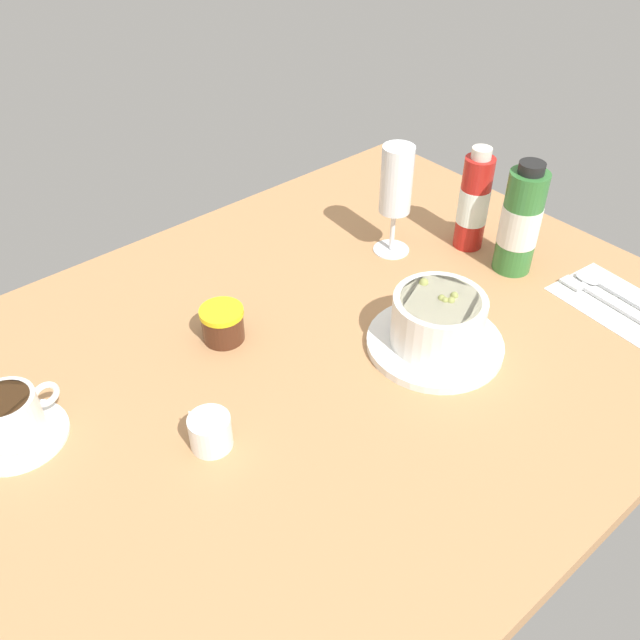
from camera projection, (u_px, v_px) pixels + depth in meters
The scene contains 9 objects.
ground_plane at pixel (324, 356), 96.74cm from camera, with size 110.00×84.00×3.00cm, color #B27F51.
porridge_bowl at pixel (437, 324), 93.50cm from camera, with size 19.19×19.19×9.24cm.
cutlery_setting at pixel (613, 300), 104.01cm from camera, with size 13.80×18.49×0.90cm.
coffee_cup at pixel (12, 419), 81.31cm from camera, with size 12.59×12.25×6.78cm.
creamer_jug at pixel (210, 431), 80.95cm from camera, with size 5.15×6.12×5.10cm.
wine_glass at pixel (396, 185), 107.46cm from camera, with size 6.07×6.07×18.72cm.
jam_jar at pixel (223, 324), 95.95cm from camera, with size 6.24×6.24×5.12cm.
sauce_bottle_red at pixel (474, 202), 111.25cm from camera, with size 4.99×4.99×17.74cm.
sauce_bottle_green at pixel (520, 222), 105.73cm from camera, with size 6.24×6.24×18.57cm.
Camera 1 is at (-46.98, -53.92, 63.86)cm, focal length 38.23 mm.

